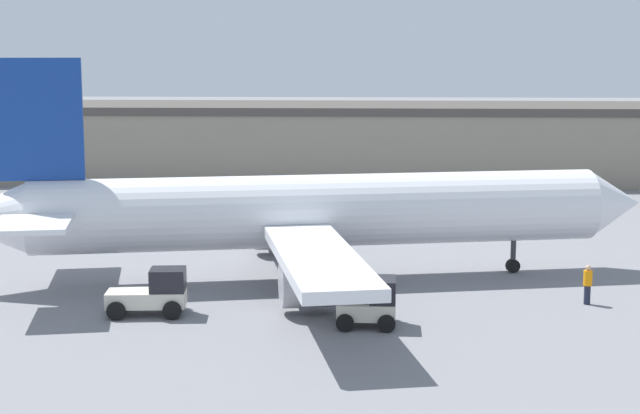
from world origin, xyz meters
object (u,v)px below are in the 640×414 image
airplane (302,213)px  baggage_tug (153,293)px  ground_crew_worker (588,283)px  belt_loader_truck (371,303)px

airplane → baggage_tug: airplane is taller
ground_crew_worker → belt_loader_truck: size_ratio=0.74×
ground_crew_worker → baggage_tug: size_ratio=0.52×
airplane → ground_crew_worker: (13.31, -4.15, -2.47)m
airplane → baggage_tug: (-6.05, -6.97, -2.48)m
ground_crew_worker → belt_loader_truck: 10.67m
belt_loader_truck → baggage_tug: bearing=173.6°
airplane → belt_loader_truck: bearing=-79.1°
ground_crew_worker → baggage_tug: 19.56m
ground_crew_worker → baggage_tug: baggage_tug is taller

